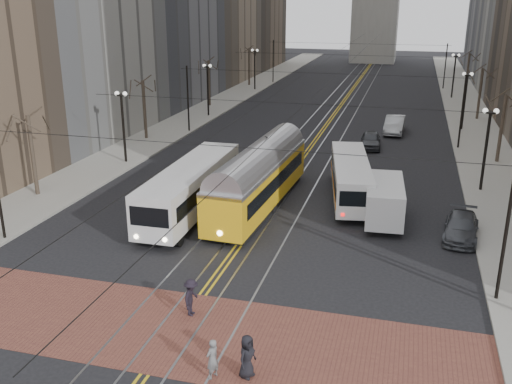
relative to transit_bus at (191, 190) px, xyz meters
The scene contains 19 objects.
ground 9.84m from the transit_bus, 63.81° to the right, with size 260.00×260.00×0.00m, color black.
sidewalk_left 37.85m from the transit_bus, 106.45° to the left, with size 5.00×140.00×0.15m, color gray.
sidewalk_right 41.11m from the transit_bus, 62.00° to the left, with size 5.00×140.00×0.15m, color gray.
crosswalk_band 13.51m from the transit_bus, 71.37° to the right, with size 25.00×6.00×0.01m, color brown.
streetcar_rails 36.56m from the transit_bus, 83.26° to the left, with size 4.80×130.00×0.02m, color gray.
centre_lines 36.56m from the transit_bus, 83.26° to the left, with size 0.42×130.00×0.01m, color gold.
lamp_posts 20.52m from the transit_bus, 77.91° to the left, with size 27.60×57.20×5.60m.
street_trees 26.90m from the transit_bus, 80.81° to the left, with size 31.68×53.28×5.60m.
trolley_wires 26.55m from the transit_bus, 80.67° to the left, with size 25.96×120.00×6.60m.
transit_bus is the anchor object (origin of this frame).
streetcar 4.40m from the transit_bus, 30.51° to the left, with size 2.55×13.75×3.24m, color yellow.
rear_bus 10.72m from the transit_bus, 29.91° to the left, with size 2.24×10.30×2.69m, color silver.
cargo_van 11.84m from the transit_bus, ahead, with size 2.15×5.58×2.47m, color silver.
sedan_grey 21.88m from the transit_bus, 64.05° to the left, with size 1.74×4.33×1.47m, color #393B40.
sedan_silver 28.57m from the transit_bus, 66.46° to the left, with size 1.82×5.21×1.72m, color #A4A8AC.
sedan_parked 16.12m from the transit_bus, ahead, with size 1.82×4.48×1.30m, color #3F4247.
pedestrian_a 16.82m from the transit_bus, 61.98° to the right, with size 0.81×0.53×1.65m, color black.
pedestrian_b 16.66m from the transit_bus, 66.18° to the right, with size 0.56×0.37×1.54m, color slate.
pedestrian_d 12.28m from the transit_bus, 68.77° to the right, with size 1.08×0.62×1.67m, color black.
Camera 1 is at (8.44, -22.67, 12.94)m, focal length 40.00 mm.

